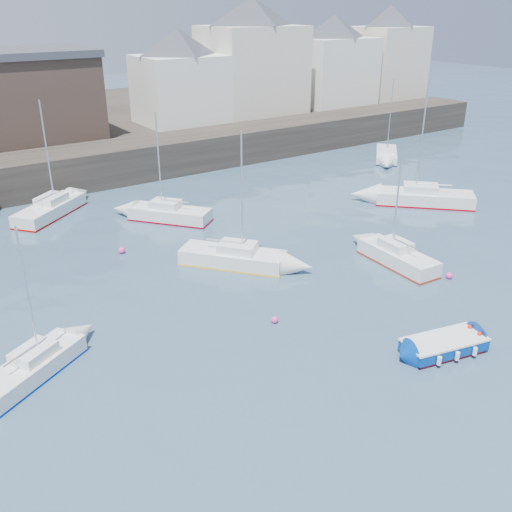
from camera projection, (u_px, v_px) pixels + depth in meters
water at (428, 394)px, 22.37m from camera, size 220.00×220.00×0.00m
quay_wall at (103, 164)px, 48.13m from camera, size 90.00×5.00×3.00m
land_strip at (43, 129)px, 61.73m from camera, size 90.00×32.00×2.80m
bldg_east_a at (252, 56)px, 60.72m from camera, size 13.36×13.36×11.80m
bldg_east_b at (333, 60)px, 66.40m from camera, size 11.88×11.88×9.95m
bldg_east_c at (388, 52)px, 70.83m from camera, size 11.14×11.14×10.95m
bldg_east_d at (180, 76)px, 56.30m from camera, size 11.14×11.14×8.95m
blue_dinghy at (444, 345)px, 24.84m from camera, size 3.98×2.36×0.71m
sailboat_a at (32, 367)px, 23.22m from camera, size 5.05×3.94×6.45m
sailboat_b at (233, 257)px, 33.08m from camera, size 5.40×5.98×7.89m
sailboat_c at (397, 256)px, 33.11m from camera, size 2.01×5.36×6.93m
sailboat_d at (424, 197)px, 43.05m from camera, size 6.73×6.70×9.18m
sailboat_f at (169, 214)px, 39.82m from camera, size 5.02×5.65×7.48m
sailboat_g at (386, 154)px, 55.72m from camera, size 5.66×5.58×7.62m
sailboat_h at (50, 209)px, 40.69m from camera, size 6.14×5.50×8.07m
buoy_near at (274, 323)px, 27.32m from camera, size 0.35×0.35×0.35m
buoy_mid at (449, 278)px, 31.67m from camera, size 0.38×0.38×0.38m
buoy_far at (122, 253)px, 34.84m from camera, size 0.41×0.41×0.41m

